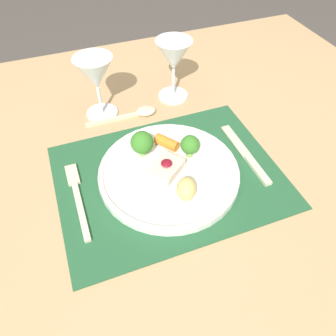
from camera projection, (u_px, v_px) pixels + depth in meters
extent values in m
plane|color=#4C4742|center=(168.00, 306.00, 1.25)|extent=(8.00, 8.00, 0.00)
cube|color=tan|center=(169.00, 181.00, 0.70)|extent=(1.43, 1.24, 0.03)
cylinder|color=tan|center=(259.00, 111.00, 1.48)|extent=(0.06, 0.06, 0.72)
cube|color=#235633|center=(169.00, 176.00, 0.69)|extent=(0.46, 0.35, 0.00)
cylinder|color=white|center=(168.00, 172.00, 0.69)|extent=(0.29, 0.29, 0.02)
torus|color=white|center=(168.00, 169.00, 0.68)|extent=(0.29, 0.29, 0.01)
cube|color=beige|center=(166.00, 167.00, 0.67)|extent=(0.09, 0.08, 0.02)
ellipsoid|color=maroon|center=(166.00, 162.00, 0.66)|extent=(0.02, 0.02, 0.01)
cylinder|color=#84B256|center=(190.00, 153.00, 0.70)|extent=(0.01, 0.01, 0.02)
sphere|color=#387A28|center=(190.00, 145.00, 0.69)|extent=(0.04, 0.04, 0.04)
cylinder|color=#84B256|center=(143.00, 151.00, 0.70)|extent=(0.01, 0.01, 0.02)
sphere|color=#387A28|center=(142.00, 142.00, 0.69)|extent=(0.05, 0.05, 0.05)
cylinder|color=orange|center=(167.00, 142.00, 0.72)|extent=(0.05, 0.06, 0.02)
ellipsoid|color=#DBBC6B|center=(186.00, 189.00, 0.62)|extent=(0.06, 0.06, 0.04)
cube|color=beige|center=(81.00, 211.00, 0.63)|extent=(0.01, 0.14, 0.01)
cube|color=beige|center=(72.00, 175.00, 0.69)|extent=(0.02, 0.05, 0.01)
cube|color=beige|center=(258.00, 170.00, 0.70)|extent=(0.02, 0.09, 0.01)
cube|color=beige|center=(235.00, 141.00, 0.76)|extent=(0.02, 0.11, 0.00)
cube|color=beige|center=(113.00, 119.00, 0.82)|extent=(0.13, 0.01, 0.01)
ellipsoid|color=beige|center=(146.00, 111.00, 0.84)|extent=(0.05, 0.04, 0.01)
cylinder|color=white|center=(173.00, 95.00, 0.89)|extent=(0.08, 0.08, 0.01)
cylinder|color=white|center=(173.00, 82.00, 0.86)|extent=(0.01, 0.01, 0.08)
cone|color=white|center=(174.00, 55.00, 0.80)|extent=(0.09, 0.09, 0.08)
cylinder|color=white|center=(102.00, 113.00, 0.83)|extent=(0.08, 0.08, 0.01)
cylinder|color=white|center=(100.00, 100.00, 0.81)|extent=(0.01, 0.01, 0.07)
cone|color=white|center=(95.00, 73.00, 0.75)|extent=(0.09, 0.09, 0.08)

